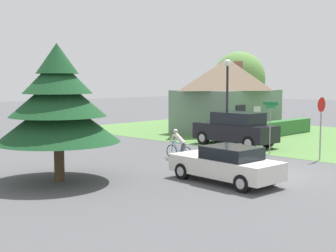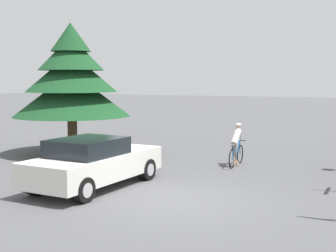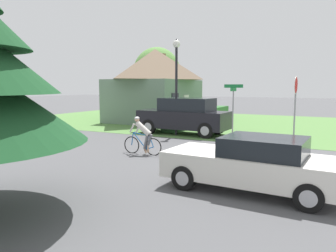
{
  "view_description": "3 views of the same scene",
  "coord_description": "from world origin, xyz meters",
  "px_view_note": "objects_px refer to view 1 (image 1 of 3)",
  "views": [
    {
      "loc": [
        -16.49,
        -10.39,
        3.83
      ],
      "look_at": [
        -1.77,
        4.28,
        1.8
      ],
      "focal_mm": 50.0,
      "sensor_mm": 36.0,
      "label": 1
    },
    {
      "loc": [
        4.69,
        -10.25,
        2.97
      ],
      "look_at": [
        -2.1,
        3.76,
        1.42
      ],
      "focal_mm": 50.0,
      "sensor_mm": 36.0,
      "label": 2
    },
    {
      "loc": [
        -10.79,
        -1.53,
        2.62
      ],
      "look_at": [
        -0.99,
        3.58,
        1.28
      ],
      "focal_mm": 35.0,
      "sensor_mm": 36.0,
      "label": 3
    }
  ],
  "objects_px": {
    "cottage_house": "(227,94)",
    "stop_sign": "(321,115)",
    "street_name_sign": "(270,118)",
    "deciduous_tree_right": "(239,79)",
    "sedan_left_lane": "(226,164)",
    "street_lamp": "(227,86)",
    "conifer_tall_near": "(58,104)",
    "cyclist": "(179,145)",
    "parked_suv_right": "(236,129)"
  },
  "relations": [
    {
      "from": "cyclist",
      "to": "deciduous_tree_right",
      "type": "relative_size",
      "value": 0.26
    },
    {
      "from": "cottage_house",
      "to": "street_name_sign",
      "type": "xyz_separation_m",
      "value": [
        -6.95,
        -8.2,
        -0.95
      ]
    },
    {
      "from": "conifer_tall_near",
      "to": "sedan_left_lane",
      "type": "bearing_deg",
      "value": -47.53
    },
    {
      "from": "cottage_house",
      "to": "street_lamp",
      "type": "height_order",
      "value": "cottage_house"
    },
    {
      "from": "parked_suv_right",
      "to": "street_lamp",
      "type": "height_order",
      "value": "street_lamp"
    },
    {
      "from": "sedan_left_lane",
      "to": "cyclist",
      "type": "xyz_separation_m",
      "value": [
        2.55,
        4.85,
        0.02
      ]
    },
    {
      "from": "cyclist",
      "to": "deciduous_tree_right",
      "type": "distance_m",
      "value": 19.4
    },
    {
      "from": "sedan_left_lane",
      "to": "conifer_tall_near",
      "type": "relative_size",
      "value": 0.85
    },
    {
      "from": "sedan_left_lane",
      "to": "deciduous_tree_right",
      "type": "xyz_separation_m",
      "value": [
        19.48,
        13.75,
        3.26
      ]
    },
    {
      "from": "sedan_left_lane",
      "to": "parked_suv_right",
      "type": "xyz_separation_m",
      "value": [
        8.19,
        5.67,
        0.31
      ]
    },
    {
      "from": "street_name_sign",
      "to": "deciduous_tree_right",
      "type": "relative_size",
      "value": 0.43
    },
    {
      "from": "sedan_left_lane",
      "to": "street_lamp",
      "type": "relative_size",
      "value": 0.87
    },
    {
      "from": "cottage_house",
      "to": "stop_sign",
      "type": "distance_m",
      "value": 12.91
    },
    {
      "from": "stop_sign",
      "to": "street_name_sign",
      "type": "bearing_deg",
      "value": -85.04
    },
    {
      "from": "stop_sign",
      "to": "deciduous_tree_right",
      "type": "relative_size",
      "value": 0.48
    },
    {
      "from": "cottage_house",
      "to": "conifer_tall_near",
      "type": "bearing_deg",
      "value": -163.99
    },
    {
      "from": "cottage_house",
      "to": "parked_suv_right",
      "type": "height_order",
      "value": "cottage_house"
    },
    {
      "from": "street_lamp",
      "to": "street_name_sign",
      "type": "distance_m",
      "value": 3.72
    },
    {
      "from": "parked_suv_right",
      "to": "street_name_sign",
      "type": "relative_size",
      "value": 1.85
    },
    {
      "from": "cottage_house",
      "to": "conifer_tall_near",
      "type": "xyz_separation_m",
      "value": [
        -18.26,
        -6.13,
        0.1
      ]
    },
    {
      "from": "cyclist",
      "to": "street_name_sign",
      "type": "xyz_separation_m",
      "value": [
        4.49,
        -2.25,
        1.17
      ]
    },
    {
      "from": "cottage_house",
      "to": "stop_sign",
      "type": "bearing_deg",
      "value": -124.56
    },
    {
      "from": "street_lamp",
      "to": "deciduous_tree_right",
      "type": "distance_m",
      "value": 14.23
    },
    {
      "from": "deciduous_tree_right",
      "to": "conifer_tall_near",
      "type": "bearing_deg",
      "value": -159.08
    },
    {
      "from": "stop_sign",
      "to": "deciduous_tree_right",
      "type": "bearing_deg",
      "value": -129.1
    },
    {
      "from": "stop_sign",
      "to": "conifer_tall_near",
      "type": "height_order",
      "value": "conifer_tall_near"
    },
    {
      "from": "cyclist",
      "to": "street_name_sign",
      "type": "bearing_deg",
      "value": -117.92
    },
    {
      "from": "parked_suv_right",
      "to": "conifer_tall_near",
      "type": "height_order",
      "value": "conifer_tall_near"
    },
    {
      "from": "cottage_house",
      "to": "deciduous_tree_right",
      "type": "relative_size",
      "value": 1.3
    },
    {
      "from": "deciduous_tree_right",
      "to": "cottage_house",
      "type": "bearing_deg",
      "value": -151.76
    },
    {
      "from": "sedan_left_lane",
      "to": "conifer_tall_near",
      "type": "xyz_separation_m",
      "value": [
        -4.28,
        4.67,
        2.25
      ]
    },
    {
      "from": "cyclist",
      "to": "parked_suv_right",
      "type": "relative_size",
      "value": 0.33
    },
    {
      "from": "sedan_left_lane",
      "to": "deciduous_tree_right",
      "type": "bearing_deg",
      "value": -51.86
    },
    {
      "from": "street_lamp",
      "to": "street_name_sign",
      "type": "xyz_separation_m",
      "value": [
        -0.6,
        -3.28,
        -1.64
      ]
    },
    {
      "from": "cyclist",
      "to": "deciduous_tree_right",
      "type": "bearing_deg",
      "value": -63.58
    },
    {
      "from": "deciduous_tree_right",
      "to": "cyclist",
      "type": "bearing_deg",
      "value": -152.26
    },
    {
      "from": "street_name_sign",
      "to": "deciduous_tree_right",
      "type": "bearing_deg",
      "value": 41.86
    },
    {
      "from": "cottage_house",
      "to": "street_lamp",
      "type": "xyz_separation_m",
      "value": [
        -6.35,
        -4.92,
        0.69
      ]
    },
    {
      "from": "parked_suv_right",
      "to": "street_name_sign",
      "type": "xyz_separation_m",
      "value": [
        -1.15,
        -3.07,
        0.88
      ]
    },
    {
      "from": "cyclist",
      "to": "street_name_sign",
      "type": "distance_m",
      "value": 5.15
    },
    {
      "from": "cyclist",
      "to": "stop_sign",
      "type": "bearing_deg",
      "value": -138.57
    },
    {
      "from": "street_name_sign",
      "to": "conifer_tall_near",
      "type": "xyz_separation_m",
      "value": [
        -11.31,
        2.07,
        1.05
      ]
    },
    {
      "from": "sedan_left_lane",
      "to": "parked_suv_right",
      "type": "relative_size",
      "value": 0.88
    },
    {
      "from": "deciduous_tree_right",
      "to": "street_lamp",
      "type": "bearing_deg",
      "value": -146.41
    },
    {
      "from": "stop_sign",
      "to": "deciduous_tree_right",
      "type": "height_order",
      "value": "deciduous_tree_right"
    },
    {
      "from": "cyclist",
      "to": "street_lamp",
      "type": "distance_m",
      "value": 5.9
    },
    {
      "from": "stop_sign",
      "to": "conifer_tall_near",
      "type": "distance_m",
      "value": 12.42
    },
    {
      "from": "deciduous_tree_right",
      "to": "sedan_left_lane",
      "type": "bearing_deg",
      "value": -144.78
    },
    {
      "from": "parked_suv_right",
      "to": "deciduous_tree_right",
      "type": "bearing_deg",
      "value": -52.94
    },
    {
      "from": "street_name_sign",
      "to": "street_lamp",
      "type": "bearing_deg",
      "value": 79.62
    }
  ]
}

